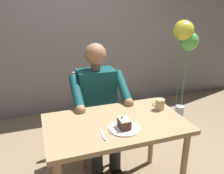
# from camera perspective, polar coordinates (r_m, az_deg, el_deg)

# --- Properties ---
(cafe_rear_panel) EXTENTS (6.40, 0.12, 3.00)m
(cafe_rear_panel) POSITION_cam_1_polar(r_m,az_deg,el_deg) (3.36, -10.45, 18.81)
(cafe_rear_panel) COLOR gray
(cafe_rear_panel) RESTS_ON ground
(dining_table) EXTENTS (1.08, 0.65, 0.70)m
(dining_table) POSITION_cam_1_polar(r_m,az_deg,el_deg) (1.83, 0.84, -11.12)
(dining_table) COLOR #A88159
(dining_table) RESTS_ON ground
(chair) EXTENTS (0.42, 0.42, 0.90)m
(chair) POSITION_cam_1_polar(r_m,az_deg,el_deg) (2.43, -4.40, -5.83)
(chair) COLOR tan
(chair) RESTS_ON ground
(seated_person) EXTENTS (0.53, 0.58, 1.22)m
(seated_person) POSITION_cam_1_polar(r_m,az_deg,el_deg) (2.22, -3.33, -4.46)
(seated_person) COLOR #124648
(seated_person) RESTS_ON ground
(dessert_plate) EXTENTS (0.23, 0.23, 0.01)m
(dessert_plate) POSITION_cam_1_polar(r_m,az_deg,el_deg) (1.69, 3.02, -10.24)
(dessert_plate) COLOR white
(dessert_plate) RESTS_ON dining_table
(cake_slice) EXTENTS (0.08, 0.11, 0.09)m
(cake_slice) POSITION_cam_1_polar(r_m,az_deg,el_deg) (1.67, 3.04, -8.98)
(cake_slice) COLOR #502D25
(cake_slice) RESTS_ON dessert_plate
(coffee_cup) EXTENTS (0.11, 0.08, 0.09)m
(coffee_cup) POSITION_cam_1_polar(r_m,az_deg,el_deg) (2.00, 11.82, -4.19)
(coffee_cup) COLOR tan
(coffee_cup) RESTS_ON dining_table
(dessert_spoon) EXTENTS (0.03, 0.14, 0.01)m
(dessert_spoon) POSITION_cam_1_polar(r_m,az_deg,el_deg) (1.60, -2.03, -12.28)
(dessert_spoon) COLOR silver
(dessert_spoon) RESTS_ON dining_table
(balloon_display) EXTENTS (0.34, 0.26, 1.37)m
(balloon_display) POSITION_cam_1_polar(r_m,az_deg,el_deg) (3.09, 17.93, 10.39)
(balloon_display) COLOR #B2C1C6
(balloon_display) RESTS_ON ground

